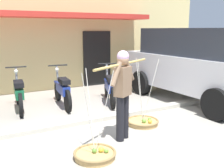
% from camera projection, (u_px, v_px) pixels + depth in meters
% --- Properties ---
extents(ground_plane, '(90.00, 90.00, 0.00)m').
position_uv_depth(ground_plane, '(108.00, 131.00, 5.52)').
color(ground_plane, '#9E998C').
extents(sidewalk_curb, '(20.00, 0.24, 0.10)m').
position_uv_depth(sidewalk_curb, '(93.00, 119.00, 6.11)').
color(sidewalk_curb, '#BAB4A5').
rests_on(sidewalk_curb, ground).
extents(fruit_vendor, '(1.62, 0.94, 1.70)m').
position_uv_depth(fruit_vendor, '(123.00, 89.00, 4.95)').
color(fruit_vendor, black).
rests_on(fruit_vendor, ground).
extents(fruit_basket_left_side, '(0.70, 0.70, 1.45)m').
position_uv_depth(fruit_basket_left_side, '(143.00, 122.00, 5.90)').
color(fruit_basket_left_side, tan).
rests_on(fruit_basket_left_side, ground).
extents(fruit_basket_right_side, '(0.70, 0.70, 1.45)m').
position_uv_depth(fruit_basket_right_side, '(95.00, 154.00, 4.37)').
color(fruit_basket_right_side, tan).
rests_on(fruit_basket_right_side, ground).
extents(motorcycle_second_in_row, '(0.54, 1.82, 1.09)m').
position_uv_depth(motorcycle_second_in_row, '(19.00, 93.00, 6.89)').
color(motorcycle_second_in_row, black).
rests_on(motorcycle_second_in_row, ground).
extents(motorcycle_third_in_row, '(0.54, 1.82, 1.09)m').
position_uv_depth(motorcycle_third_in_row, '(62.00, 90.00, 7.24)').
color(motorcycle_third_in_row, black).
rests_on(motorcycle_third_in_row, ground).
extents(motorcycle_end_of_row, '(0.78, 1.73, 1.09)m').
position_uv_depth(motorcycle_end_of_row, '(110.00, 87.00, 7.58)').
color(motorcycle_end_of_row, black).
rests_on(motorcycle_end_of_row, ground).
extents(parked_truck, '(2.23, 4.84, 2.10)m').
position_uv_depth(parked_truck, '(200.00, 63.00, 7.66)').
color(parked_truck, silver).
rests_on(parked_truck, ground).
extents(storefront_building, '(13.00, 6.00, 4.20)m').
position_uv_depth(storefront_building, '(27.00, 28.00, 10.94)').
color(storefront_building, '#DBC684').
rests_on(storefront_building, ground).
extents(wooden_crate, '(0.44, 0.36, 0.32)m').
position_uv_depth(wooden_crate, '(121.00, 87.00, 9.04)').
color(wooden_crate, olive).
rests_on(wooden_crate, ground).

